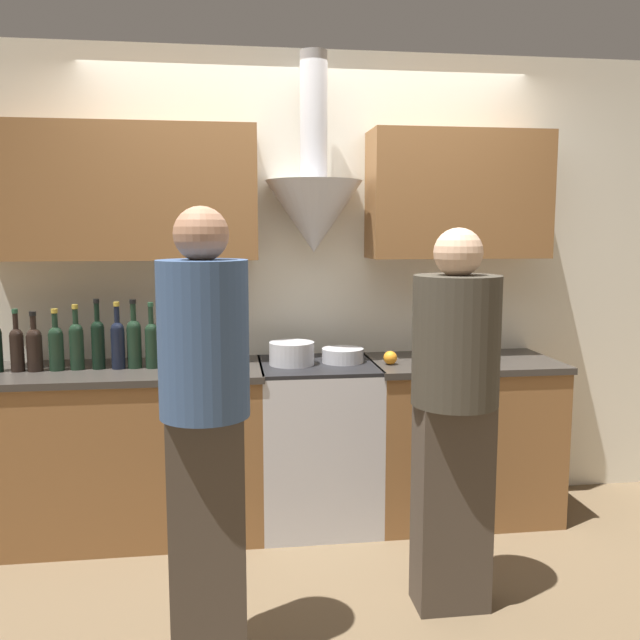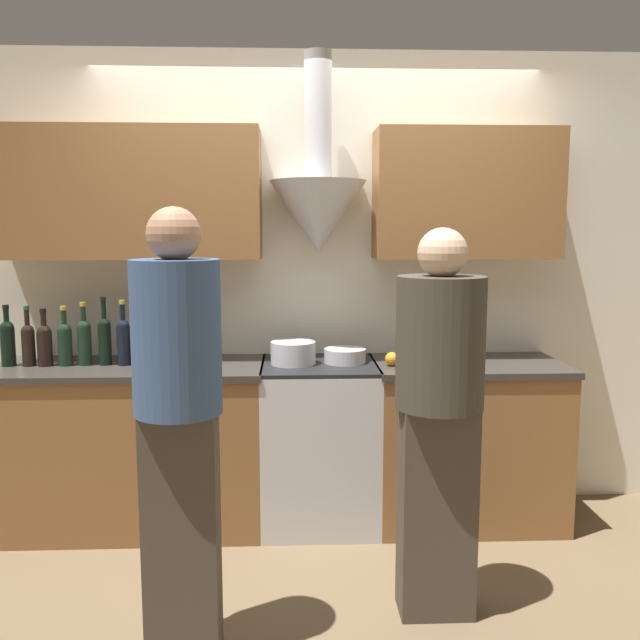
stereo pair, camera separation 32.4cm
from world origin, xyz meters
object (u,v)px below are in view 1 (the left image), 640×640
(stock_pot, at_px, (292,353))
(mixing_bowl, at_px, (343,355))
(person_foreground_right, at_px, (454,405))
(wine_bottle_4, at_px, (76,343))
(wine_bottle_8, at_px, (152,342))
(wine_bottle_5, at_px, (98,341))
(wine_bottle_7, at_px, (134,341))
(wine_bottle_1, at_px, (17,347))
(orange_fruit, at_px, (390,358))
(wine_bottle_3, at_px, (56,346))
(person_foreground_left, at_px, (205,418))
(wine_bottle_6, at_px, (118,342))
(stove_range, at_px, (318,442))
(wine_bottle_2, at_px, (34,347))

(stock_pot, bearing_deg, mixing_bowl, 5.36)
(mixing_bowl, bearing_deg, person_foreground_right, -71.68)
(wine_bottle_4, distance_m, wine_bottle_8, 0.38)
(wine_bottle_5, xyz_separation_m, wine_bottle_8, (0.27, -0.02, -0.01))
(wine_bottle_7, height_order, person_foreground_right, person_foreground_right)
(wine_bottle_1, relative_size, orange_fruit, 4.37)
(wine_bottle_3, height_order, mixing_bowl, wine_bottle_3)
(wine_bottle_4, height_order, orange_fruit, wine_bottle_4)
(wine_bottle_1, bearing_deg, person_foreground_left, -50.13)
(wine_bottle_8, bearing_deg, orange_fruit, -3.64)
(wine_bottle_5, xyz_separation_m, stock_pot, (1.00, -0.02, -0.08))
(wine_bottle_1, relative_size, wine_bottle_6, 0.92)
(mixing_bowl, bearing_deg, wine_bottle_8, -178.96)
(wine_bottle_1, xyz_separation_m, wine_bottle_5, (0.40, 0.01, 0.02))
(wine_bottle_5, xyz_separation_m, wine_bottle_7, (0.18, -0.00, -0.00))
(stove_range, distance_m, wine_bottle_4, 1.38)
(wine_bottle_1, relative_size, person_foreground_right, 0.20)
(wine_bottle_5, distance_m, mixing_bowl, 1.29)
(orange_fruit, relative_size, person_foreground_left, 0.04)
(wine_bottle_4, bearing_deg, stove_range, -0.53)
(wine_bottle_2, xyz_separation_m, mixing_bowl, (1.60, 0.02, -0.09))
(wine_bottle_5, xyz_separation_m, person_foreground_right, (1.60, -0.94, -0.15))
(stock_pot, distance_m, person_foreground_left, 1.24)
(wine_bottle_6, bearing_deg, wine_bottle_5, 173.59)
(wine_bottle_4, height_order, wine_bottle_5, wine_bottle_5)
(wine_bottle_6, xyz_separation_m, orange_fruit, (1.43, -0.09, -0.10))
(mixing_bowl, bearing_deg, wine_bottle_4, -179.88)
(wine_bottle_4, bearing_deg, wine_bottle_1, -177.53)
(wine_bottle_8, bearing_deg, wine_bottle_2, -179.82)
(stove_range, bearing_deg, wine_bottle_2, -179.78)
(stove_range, relative_size, wine_bottle_1, 2.78)
(wine_bottle_4, bearing_deg, wine_bottle_2, -175.18)
(stove_range, relative_size, wine_bottle_8, 2.59)
(wine_bottle_5, bearing_deg, wine_bottle_8, -3.53)
(wine_bottle_5, relative_size, stock_pot, 1.51)
(orange_fruit, bearing_deg, wine_bottle_3, 177.26)
(wine_bottle_3, height_order, wine_bottle_7, wine_bottle_7)
(wine_bottle_6, distance_m, mixing_bowl, 1.19)
(wine_bottle_8, distance_m, orange_fruit, 1.26)
(person_foreground_right, bearing_deg, stock_pot, 122.97)
(wine_bottle_2, distance_m, wine_bottle_3, 0.10)
(wine_bottle_1, relative_size, wine_bottle_8, 0.93)
(person_foreground_left, xyz_separation_m, person_foreground_right, (1.01, 0.25, -0.05))
(stove_range, xyz_separation_m, wine_bottle_6, (-1.04, 0.00, 0.58))
(person_foreground_right, bearing_deg, mixing_bowl, 108.32)
(wine_bottle_6, relative_size, mixing_bowl, 1.54)
(orange_fruit, bearing_deg, wine_bottle_7, 175.99)
(orange_fruit, bearing_deg, person_foreground_left, -130.87)
(wine_bottle_2, height_order, mixing_bowl, wine_bottle_2)
(orange_fruit, bearing_deg, person_foreground_right, -85.33)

